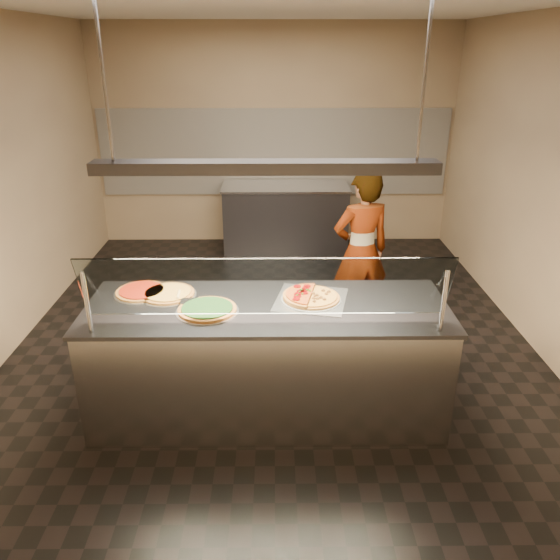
{
  "coord_description": "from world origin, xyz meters",
  "views": [
    {
      "loc": [
        0.01,
        -4.8,
        2.69
      ],
      "look_at": [
        0.04,
        -0.93,
        1.02
      ],
      "focal_mm": 35.0,
      "sensor_mm": 36.0,
      "label": 1
    }
  ],
  "objects_px": {
    "sneeze_guard": "(266,288)",
    "perforated_tray": "(311,299)",
    "prep_table": "(285,218)",
    "worker": "(361,251)",
    "half_pizza_sausage": "(324,296)",
    "pizza_spatula": "(183,297)",
    "pizza_tomato": "(142,291)",
    "serving_counter": "(267,360)",
    "half_pizza_pepperoni": "(297,295)",
    "pizza_spinach": "(207,309)",
    "heat_lamp_housing": "(265,167)",
    "pizza_cheese": "(168,293)"
  },
  "relations": [
    {
      "from": "sneeze_guard",
      "to": "half_pizza_pepperoni",
      "type": "distance_m",
      "value": 0.56
    },
    {
      "from": "perforated_tray",
      "to": "pizza_spatula",
      "type": "xyz_separation_m",
      "value": [
        -0.96,
        -0.01,
        0.02
      ]
    },
    {
      "from": "half_pizza_sausage",
      "to": "pizza_spatula",
      "type": "distance_m",
      "value": 1.06
    },
    {
      "from": "sneeze_guard",
      "to": "pizza_spinach",
      "type": "bearing_deg",
      "value": 149.4
    },
    {
      "from": "sneeze_guard",
      "to": "half_pizza_pepperoni",
      "type": "bearing_deg",
      "value": 62.76
    },
    {
      "from": "pizza_cheese",
      "to": "pizza_spatula",
      "type": "height_order",
      "value": "pizza_spatula"
    },
    {
      "from": "worker",
      "to": "heat_lamp_housing",
      "type": "relative_size",
      "value": 0.71
    },
    {
      "from": "half_pizza_sausage",
      "to": "heat_lamp_housing",
      "type": "distance_m",
      "value": 1.09
    },
    {
      "from": "sneeze_guard",
      "to": "heat_lamp_housing",
      "type": "bearing_deg",
      "value": 90.0
    },
    {
      "from": "pizza_cheese",
      "to": "pizza_tomato",
      "type": "bearing_deg",
      "value": 168.66
    },
    {
      "from": "half_pizza_pepperoni",
      "to": "pizza_spinach",
      "type": "bearing_deg",
      "value": -163.86
    },
    {
      "from": "serving_counter",
      "to": "prep_table",
      "type": "bearing_deg",
      "value": 86.81
    },
    {
      "from": "sneeze_guard",
      "to": "serving_counter",
      "type": "bearing_deg",
      "value": 90.0
    },
    {
      "from": "half_pizza_pepperoni",
      "to": "heat_lamp_housing",
      "type": "relative_size",
      "value": 0.2
    },
    {
      "from": "perforated_tray",
      "to": "pizza_spinach",
      "type": "distance_m",
      "value": 0.78
    },
    {
      "from": "perforated_tray",
      "to": "pizza_tomato",
      "type": "distance_m",
      "value": 1.31
    },
    {
      "from": "pizza_tomato",
      "to": "prep_table",
      "type": "bearing_deg",
      "value": 71.37
    },
    {
      "from": "perforated_tray",
      "to": "pizza_spinach",
      "type": "xyz_separation_m",
      "value": [
        -0.76,
        -0.19,
        0.01
      ]
    },
    {
      "from": "serving_counter",
      "to": "perforated_tray",
      "type": "height_order",
      "value": "perforated_tray"
    },
    {
      "from": "perforated_tray",
      "to": "pizza_cheese",
      "type": "bearing_deg",
      "value": 175.06
    },
    {
      "from": "half_pizza_sausage",
      "to": "prep_table",
      "type": "bearing_deg",
      "value": 93.46
    },
    {
      "from": "half_pizza_sausage",
      "to": "pizza_spatula",
      "type": "bearing_deg",
      "value": -179.71
    },
    {
      "from": "sneeze_guard",
      "to": "pizza_cheese",
      "type": "bearing_deg",
      "value": 144.81
    },
    {
      "from": "sneeze_guard",
      "to": "pizza_spatula",
      "type": "height_order",
      "value": "sneeze_guard"
    },
    {
      "from": "pizza_tomato",
      "to": "pizza_spatula",
      "type": "xyz_separation_m",
      "value": [
        0.34,
        -0.14,
        0.01
      ]
    },
    {
      "from": "sneeze_guard",
      "to": "heat_lamp_housing",
      "type": "distance_m",
      "value": 0.8
    },
    {
      "from": "serving_counter",
      "to": "half_pizza_sausage",
      "type": "bearing_deg",
      "value": 12.96
    },
    {
      "from": "half_pizza_sausage",
      "to": "half_pizza_pepperoni",
      "type": "bearing_deg",
      "value": 179.62
    },
    {
      "from": "pizza_tomato",
      "to": "worker",
      "type": "bearing_deg",
      "value": 32.91
    },
    {
      "from": "worker",
      "to": "prep_table",
      "type": "bearing_deg",
      "value": -89.04
    },
    {
      "from": "perforated_tray",
      "to": "half_pizza_sausage",
      "type": "distance_m",
      "value": 0.1
    },
    {
      "from": "serving_counter",
      "to": "sneeze_guard",
      "type": "height_order",
      "value": "sneeze_guard"
    },
    {
      "from": "half_pizza_pepperoni",
      "to": "half_pizza_sausage",
      "type": "bearing_deg",
      "value": -0.38
    },
    {
      "from": "pizza_spinach",
      "to": "pizza_spatula",
      "type": "bearing_deg",
      "value": 137.8
    },
    {
      "from": "pizza_cheese",
      "to": "heat_lamp_housing",
      "type": "bearing_deg",
      "value": -14.24
    },
    {
      "from": "prep_table",
      "to": "worker",
      "type": "xyz_separation_m",
      "value": [
        0.71,
        -2.28,
        0.35
      ]
    },
    {
      "from": "perforated_tray",
      "to": "pizza_spatula",
      "type": "height_order",
      "value": "pizza_spatula"
    },
    {
      "from": "serving_counter",
      "to": "half_pizza_pepperoni",
      "type": "relative_size",
      "value": 5.84
    },
    {
      "from": "serving_counter",
      "to": "pizza_cheese",
      "type": "bearing_deg",
      "value": 165.76
    },
    {
      "from": "half_pizza_pepperoni",
      "to": "pizza_spatula",
      "type": "distance_m",
      "value": 0.86
    },
    {
      "from": "sneeze_guard",
      "to": "perforated_tray",
      "type": "distance_m",
      "value": 0.62
    },
    {
      "from": "half_pizza_sausage",
      "to": "prep_table",
      "type": "height_order",
      "value": "half_pizza_sausage"
    },
    {
      "from": "pizza_cheese",
      "to": "heat_lamp_housing",
      "type": "height_order",
      "value": "heat_lamp_housing"
    },
    {
      "from": "pizza_tomato",
      "to": "half_pizza_sausage",
      "type": "bearing_deg",
      "value": -5.57
    },
    {
      "from": "half_pizza_pepperoni",
      "to": "pizza_cheese",
      "type": "height_order",
      "value": "half_pizza_pepperoni"
    },
    {
      "from": "prep_table",
      "to": "pizza_spinach",
      "type": "bearing_deg",
      "value": -99.44
    },
    {
      "from": "pizza_spatula",
      "to": "heat_lamp_housing",
      "type": "distance_m",
      "value": 1.18
    },
    {
      "from": "half_pizza_sausage",
      "to": "heat_lamp_housing",
      "type": "height_order",
      "value": "heat_lamp_housing"
    },
    {
      "from": "pizza_tomato",
      "to": "pizza_spinach",
      "type": "bearing_deg",
      "value": -30.88
    },
    {
      "from": "perforated_tray",
      "to": "half_pizza_pepperoni",
      "type": "bearing_deg",
      "value": 179.2
    }
  ]
}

